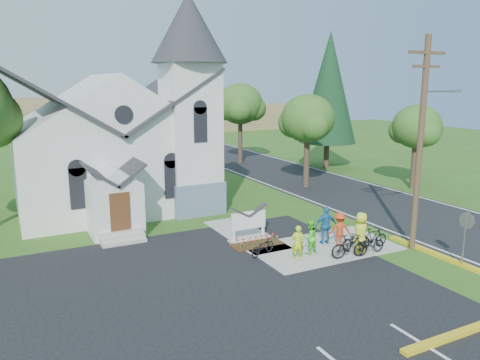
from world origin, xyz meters
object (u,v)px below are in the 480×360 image
church_sign (248,221)px  cyclist_1 (310,237)px  stop_sign (466,228)px  cyclist_3 (340,229)px  bike_4 (369,244)px  cyclist_0 (298,243)px  bike_1 (350,246)px  utility_pole (422,137)px  cyclist_2 (326,225)px  bike_3 (373,238)px  bike_0 (262,246)px  bike_2 (355,240)px  cyclist_4 (361,233)px

church_sign → cyclist_1: 3.48m
church_sign → stop_sign: 9.97m
cyclist_3 → bike_4: (0.53, -1.49, -0.37)m
cyclist_0 → bike_1: (2.25, -0.90, -0.25)m
utility_pole → cyclist_2: size_ratio=5.29×
bike_4 → cyclist_1: bearing=61.5°
bike_1 → bike_3: size_ratio=1.10×
bike_0 → cyclist_1: bearing=-134.0°
bike_2 → cyclist_1: bearing=67.5°
bike_0 → cyclist_3: bearing=-121.1°
bike_0 → bike_4: 4.96m
cyclist_2 → utility_pole: bearing=156.9°
cyclist_2 → bike_1: bearing=95.6°
cyclist_2 → bike_2: cyclist_2 is taller
church_sign → cyclist_4: (3.78, -4.09, -0.00)m
church_sign → cyclist_2: (3.08, -2.34, -0.03)m
church_sign → bike_0: size_ratio=1.40×
cyclist_1 → bike_1: size_ratio=0.87×
bike_1 → bike_0: bearing=68.3°
utility_pole → bike_1: 6.05m
stop_sign → cyclist_3: bearing=125.1°
stop_sign → cyclist_0: bearing=147.0°
cyclist_0 → bike_4: (3.37, -0.90, -0.33)m
bike_1 → bike_2: size_ratio=1.04×
bike_4 → bike_2: bearing=8.7°
church_sign → cyclist_4: size_ratio=1.13×
bike_1 → cyclist_1: bearing=55.8°
bike_0 → bike_4: (4.47, -2.14, 0.06)m
bike_4 → church_sign: bearing=42.1°
cyclist_2 → bike_2: size_ratio=1.07×
utility_pole → cyclist_2: (-3.48, 2.36, -4.41)m
cyclist_0 → cyclist_4: bearing=-169.4°
cyclist_3 → cyclist_4: 1.22m
bike_1 → cyclist_2: cyclist_2 is taller
church_sign → bike_1: size_ratio=1.19×
cyclist_3 → bike_3: size_ratio=1.00×
utility_pole → cyclist_0: utility_pole is taller
cyclist_0 → bike_2: 3.27m
bike_1 → cyclist_4: (0.90, 0.31, 0.42)m
bike_0 → cyclist_3: size_ratio=0.94×
church_sign → utility_pole: utility_pole is taller
utility_pole → cyclist_3: size_ratio=5.94×
bike_2 → cyclist_4: (-0.10, -0.48, 0.51)m
cyclist_1 → stop_sign: bearing=130.3°
cyclist_1 → cyclist_3: cyclist_3 is taller
bike_1 → bike_4: size_ratio=1.03×
cyclist_4 → utility_pole: bearing=146.3°
church_sign → bike_4: (4.01, -4.40, -0.51)m
bike_2 → bike_4: bike_4 is taller
cyclist_0 → cyclist_4: size_ratio=0.82×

